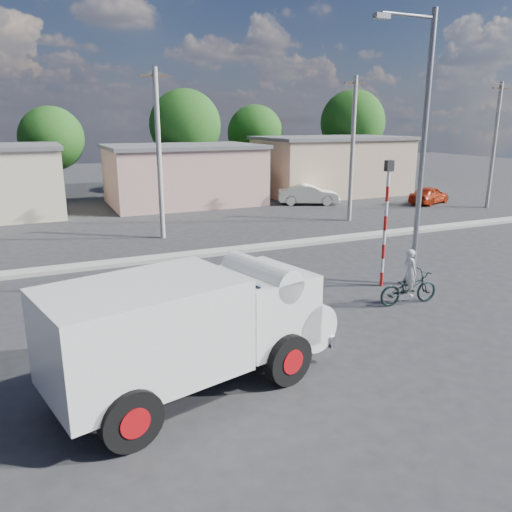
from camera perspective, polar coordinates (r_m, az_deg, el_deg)
name	(u,v)px	position (r m, az deg, el deg)	size (l,w,h in m)	color
ground_plane	(326,314)	(15.23, 7.96, -6.61)	(120.00, 120.00, 0.00)	#27282A
median	(230,251)	(22.04, -3.03, 0.63)	(40.00, 0.80, 0.16)	#99968E
truck	(197,325)	(10.73, -6.79, -7.85)	(6.64, 3.72, 2.59)	black
bicycle	(408,288)	(16.45, 17.03, -3.50)	(0.71, 2.03, 1.06)	black
cyclist	(409,281)	(16.39, 17.09, -2.79)	(0.54, 0.36, 1.49)	silver
car_cream	(309,195)	(34.89, 6.02, 7.00)	(1.46, 4.18, 1.38)	white
car_red	(429,195)	(37.04, 19.18, 6.61)	(1.46, 3.62, 1.23)	#B62E0F
traffic_pole	(386,213)	(17.50, 14.63, 4.76)	(0.28, 0.18, 4.36)	red
streetlight	(420,141)	(17.63, 18.22, 12.33)	(2.34, 0.22, 9.00)	slate
building_row	(171,173)	(35.20, -9.72, 9.31)	(37.80, 7.30, 4.44)	beige
tree_row	(181,129)	(41.95, -8.58, 14.20)	(43.62, 7.43, 8.42)	#38281E
utility_poles	(259,152)	(26.32, 0.38, 11.83)	(35.40, 0.24, 8.00)	#99968E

